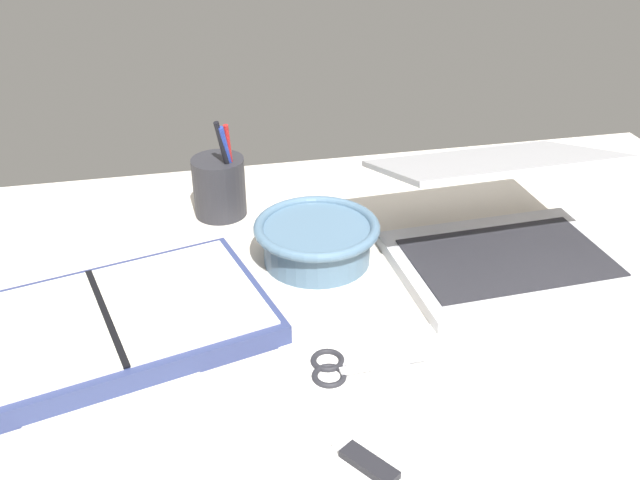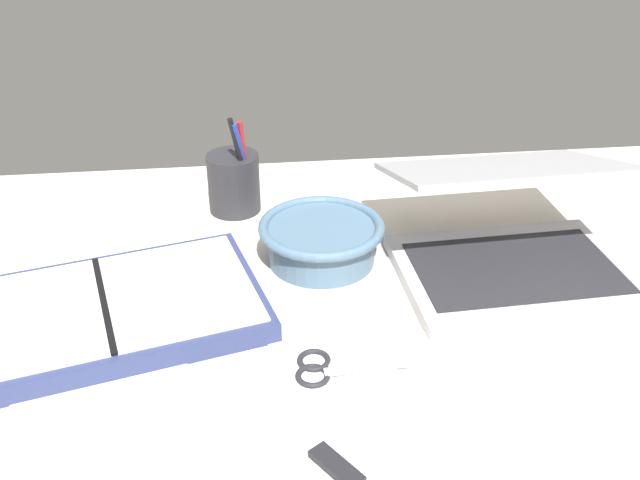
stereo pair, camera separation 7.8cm
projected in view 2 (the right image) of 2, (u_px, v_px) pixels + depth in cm
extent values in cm
cube|color=beige|center=(343.00, 335.00, 86.75)|extent=(140.00, 100.00, 2.00)
cube|color=#B7B7BC|center=(514.00, 274.00, 95.20)|extent=(31.31, 24.25, 1.80)
cube|color=#232328|center=(515.00, 267.00, 94.69)|extent=(27.37, 17.70, 0.24)
cube|color=#B7B7BC|center=(502.00, 168.00, 96.16)|extent=(31.27, 23.50, 7.38)
cube|color=silver|center=(504.00, 171.00, 95.84)|extent=(28.75, 21.07, 6.26)
cylinder|color=slate|center=(321.00, 244.00, 98.60)|extent=(14.79, 14.79, 5.30)
torus|color=slate|center=(321.00, 227.00, 97.26)|extent=(17.41, 17.41, 1.39)
cylinder|color=#28282D|center=(234.00, 183.00, 110.82)|extent=(8.07, 8.07, 9.27)
cylinder|color=black|center=(242.00, 163.00, 107.44)|extent=(3.43, 2.93, 15.23)
cylinder|color=#233899|center=(244.00, 164.00, 108.03)|extent=(3.06, 3.97, 14.41)
cylinder|color=#B21E1E|center=(245.00, 165.00, 108.24)|extent=(1.65, 2.18, 14.36)
cube|color=navy|center=(106.00, 313.00, 86.84)|extent=(42.20, 31.71, 2.63)
cube|color=silver|center=(24.00, 319.00, 83.29)|extent=(22.17, 24.67, 0.30)
cube|color=silver|center=(179.00, 288.00, 88.92)|extent=(22.17, 24.67, 0.30)
cube|color=black|center=(104.00, 302.00, 86.03)|extent=(6.01, 20.51, 0.30)
cube|color=#B7B7BC|center=(369.00, 368.00, 79.16)|extent=(10.15, 1.75, 0.30)
cube|color=#B7B7BC|center=(369.00, 370.00, 79.31)|extent=(9.87, 4.72, 0.30)
torus|color=#232328|center=(313.00, 376.00, 78.40)|extent=(3.90, 3.90, 0.70)
torus|color=#232328|center=(314.00, 361.00, 80.67)|extent=(3.90, 3.90, 0.70)
cube|color=white|center=(380.00, 422.00, 72.60)|extent=(21.55, 28.87, 0.16)
cube|color=silver|center=(93.00, 424.00, 72.38)|extent=(18.22, 23.34, 0.16)
cube|color=black|center=(337.00, 467.00, 66.98)|extent=(5.08, 6.06, 1.00)
cube|color=silver|center=(312.00, 446.00, 69.31)|extent=(1.67, 1.67, 0.60)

